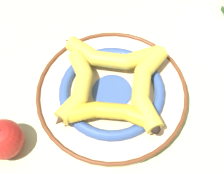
{
  "coord_description": "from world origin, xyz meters",
  "views": [
    {
      "loc": [
        0.01,
        0.28,
        0.57
      ],
      "look_at": [
        -0.04,
        -0.04,
        0.04
      ],
      "focal_mm": 50.0,
      "sensor_mm": 36.0,
      "label": 1
    }
  ],
  "objects": [
    {
      "name": "banana_a",
      "position": [
        -0.1,
        -0.02,
        0.05
      ],
      "size": [
        0.1,
        0.2,
        0.03
      ],
      "rotation": [
        0.0,
        0.0,
        1.29
      ],
      "color": "yellow",
      "rests_on": "decorative_bowl"
    },
    {
      "name": "apple",
      "position": [
        0.18,
        0.04,
        0.04
      ],
      "size": [
        0.07,
        0.07,
        0.09
      ],
      "color": "red",
      "rests_on": "ground_plane"
    },
    {
      "name": "banana_d",
      "position": [
        -0.04,
        -0.1,
        0.05
      ],
      "size": [
        0.2,
        0.1,
        0.03
      ],
      "rotation": [
        0.0,
        0.0,
        -3.44
      ],
      "color": "gold",
      "rests_on": "decorative_bowl"
    },
    {
      "name": "decorative_bowl",
      "position": [
        -0.04,
        -0.04,
        0.02
      ],
      "size": [
        0.31,
        0.31,
        0.04
      ],
      "color": "beige",
      "rests_on": "ground_plane"
    },
    {
      "name": "banana_c",
      "position": [
        0.03,
        -0.04,
        0.05
      ],
      "size": [
        0.09,
        0.17,
        0.03
      ],
      "rotation": [
        0.0,
        0.0,
        -1.85
      ],
      "color": "gold",
      "rests_on": "decorative_bowl"
    },
    {
      "name": "ground_plane",
      "position": [
        0.0,
        0.0,
        0.0
      ],
      "size": [
        2.8,
        2.8,
        0.0
      ],
      "primitive_type": "plane",
      "color": "#B2C693"
    },
    {
      "name": "banana_b",
      "position": [
        -0.03,
        0.03,
        0.05
      ],
      "size": [
        0.19,
        0.08,
        0.03
      ],
      "rotation": [
        0.0,
        0.0,
        -0.24
      ],
      "color": "gold",
      "rests_on": "decorative_bowl"
    }
  ]
}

